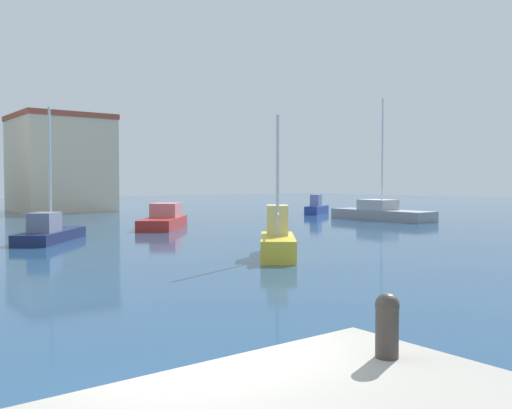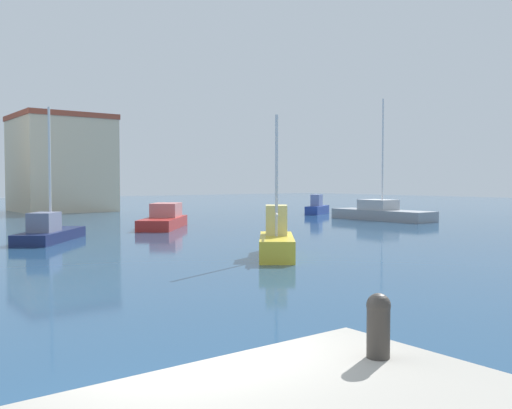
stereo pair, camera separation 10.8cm
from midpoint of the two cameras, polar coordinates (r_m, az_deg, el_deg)
The scene contains 8 objects.
water at distance 31.30m, azimuth -1.88°, elevation -3.07°, with size 160.00×160.00×0.00m, color navy.
mooring_bollard at distance 6.06m, azimuth 12.86°, elevation -11.65°, with size 0.25×0.25×0.67m.
sailboat_yellow_outer_mooring at distance 22.05m, azimuth 2.24°, elevation -3.65°, with size 3.62×4.07×5.55m.
motorboat_red_distant_east at distance 36.27m, azimuth -9.25°, elevation -1.45°, with size 5.46×5.91×1.56m.
sailboat_navy_distant_north at distance 29.43m, azimuth -20.22°, elevation -2.59°, with size 4.75×5.34×6.63m.
sailboat_grey_far_left at distance 44.18m, azimuth 12.71°, elevation -0.79°, with size 2.57×8.40×9.28m.
motorboat_blue_center_channel at distance 51.27m, azimuth 6.30°, elevation -0.32°, with size 4.06×3.04×1.78m.
warehouse_block at distance 59.13m, azimuth -19.17°, elevation 3.97°, with size 8.63×9.11×9.49m.
Camera 2 is at (-3.04, -5.40, 2.97)m, focal length 39.29 mm.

